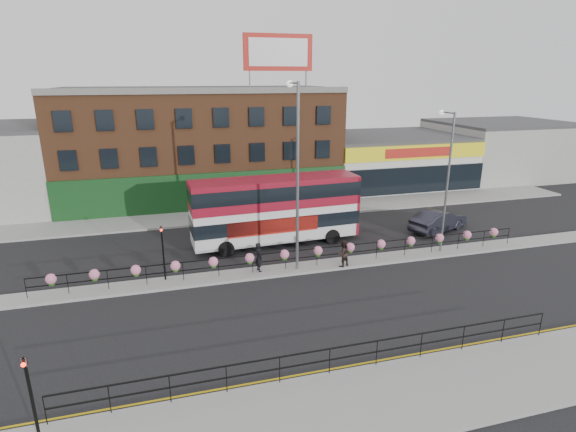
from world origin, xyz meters
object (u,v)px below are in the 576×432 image
object	(u,v)px
car	(438,220)
lamp_column_east	(446,171)
lamp_column_west	(296,162)
double_decker_bus	(276,204)
pedestrian_b	(343,253)
pedestrian_a	(259,257)

from	to	relation	value
car	lamp_column_east	xyz separation A→B (m)	(-2.43, -3.77, 4.69)
lamp_column_west	lamp_column_east	xyz separation A→B (m)	(10.00, 0.13, -1.08)
double_decker_bus	pedestrian_b	distance (m)	6.30
lamp_column_east	double_decker_bus	bearing A→B (deg)	155.88
car	lamp_column_west	bearing A→B (deg)	86.27
pedestrian_a	lamp_column_east	distance (m)	13.08
car	lamp_column_east	distance (m)	6.49
car	pedestrian_a	size ratio (longest dim) A/B	2.99
lamp_column_east	lamp_column_west	bearing A→B (deg)	-179.27
pedestrian_a	car	bearing A→B (deg)	-84.62
car	lamp_column_west	distance (m)	14.25
pedestrian_a	lamp_column_east	xyz separation A→B (m)	(12.29, 0.12, 4.48)
lamp_column_west	double_decker_bus	bearing A→B (deg)	90.53
double_decker_bus	pedestrian_b	bearing A→B (deg)	-62.05
pedestrian_b	lamp_column_east	distance (m)	8.57
pedestrian_a	lamp_column_east	size ratio (longest dim) A/B	0.20
double_decker_bus	lamp_column_east	world-z (taller)	lamp_column_east
car	lamp_column_east	size ratio (longest dim) A/B	0.59
car	lamp_column_west	size ratio (longest dim) A/B	0.49
lamp_column_west	lamp_column_east	world-z (taller)	lamp_column_west
pedestrian_a	pedestrian_b	distance (m)	5.10
double_decker_bus	pedestrian_a	size ratio (longest dim) A/B	6.57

